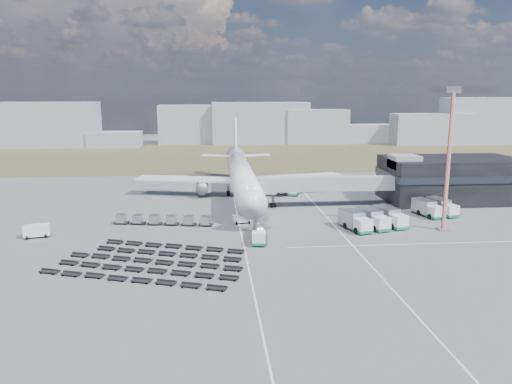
{
  "coord_description": "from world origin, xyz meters",
  "views": [
    {
      "loc": [
        -6.98,
        -85.36,
        25.3
      ],
      "look_at": [
        2.22,
        18.26,
        4.0
      ],
      "focal_mm": 35.0,
      "sensor_mm": 36.0,
      "label": 1
    }
  ],
  "objects": [
    {
      "name": "service_trucks_near",
      "position": [
        22.75,
        2.51,
        1.73
      ],
      "size": [
        12.26,
        10.51,
        3.19
      ],
      "rotation": [
        0.0,
        0.0,
        0.28
      ],
      "color": "white",
      "rests_on": "ground"
    },
    {
      "name": "floodlight_mast",
      "position": [
        35.24,
        -0.14,
        13.02
      ],
      "size": [
        2.48,
        2.01,
        25.98
      ],
      "rotation": [
        0.0,
        0.0,
        -0.31
      ],
      "color": "#C13B1F",
      "rests_on": "ground"
    },
    {
      "name": "service_trucks_far",
      "position": [
        38.44,
        10.62,
        1.63
      ],
      "size": [
        7.92,
        8.8,
        3.01
      ],
      "rotation": [
        0.0,
        0.0,
        0.26
      ],
      "color": "white",
      "rests_on": "ground"
    },
    {
      "name": "jet_bridge",
      "position": [
        15.9,
        20.42,
        5.05
      ],
      "size": [
        30.3,
        3.8,
        7.05
      ],
      "color": "#939399",
      "rests_on": "ground"
    },
    {
      "name": "catering_truck",
      "position": [
        13.02,
        33.92,
        1.33
      ],
      "size": [
        3.9,
        6.11,
        2.6
      ],
      "rotation": [
        0.0,
        0.0,
        -0.3
      ],
      "color": "white",
      "rests_on": "ground"
    },
    {
      "name": "fuel_tanker",
      "position": [
        0.85,
        -3.18,
        1.46
      ],
      "size": [
        3.22,
        9.21,
        2.92
      ],
      "rotation": [
        0.0,
        0.0,
        -0.11
      ],
      "color": "white",
      "rests_on": "ground"
    },
    {
      "name": "utility_van",
      "position": [
        -37.77,
        1.56,
        1.14
      ],
      "size": [
        4.65,
        3.0,
        2.29
      ],
      "primitive_type": "cube",
      "rotation": [
        0.0,
        0.0,
        0.27
      ],
      "color": "white",
      "rests_on": "ground"
    },
    {
      "name": "lane_markings",
      "position": [
        9.77,
        3.0,
        0.01
      ],
      "size": [
        47.12,
        110.0,
        0.01
      ],
      "color": "silver",
      "rests_on": "ground"
    },
    {
      "name": "grass_strip",
      "position": [
        0.0,
        110.0,
        0.01
      ],
      "size": [
        420.0,
        90.0,
        0.01
      ],
      "primitive_type": "cube",
      "color": "brown",
      "rests_on": "ground"
    },
    {
      "name": "baggage_dollies",
      "position": [
        -16.05,
        -13.71,
        0.32
      ],
      "size": [
        30.42,
        24.03,
        0.64
      ],
      "rotation": [
        0.0,
        0.0,
        -0.33
      ],
      "color": "black",
      "rests_on": "ground"
    },
    {
      "name": "ground",
      "position": [
        0.0,
        0.0,
        0.0
      ],
      "size": [
        420.0,
        420.0,
        0.0
      ],
      "primitive_type": "plane",
      "color": "#565659",
      "rests_on": "ground"
    },
    {
      "name": "uld_row",
      "position": [
        -16.53,
        7.94,
        1.04
      ],
      "size": [
        19.09,
        5.01,
        1.74
      ],
      "rotation": [
        0.0,
        0.0,
        -0.18
      ],
      "color": "black",
      "rests_on": "ground"
    },
    {
      "name": "skyline",
      "position": [
        5.14,
        149.35,
        8.42
      ],
      "size": [
        307.62,
        26.93,
        21.85
      ],
      "color": "#989BA5",
      "rests_on": "ground"
    },
    {
      "name": "terminal",
      "position": [
        47.77,
        23.96,
        5.25
      ],
      "size": [
        30.4,
        16.4,
        11.0
      ],
      "color": "black",
      "rests_on": "ground"
    },
    {
      "name": "airliner",
      "position": [
        0.0,
        32.38,
        5.29
      ],
      "size": [
        51.59,
        64.53,
        17.62
      ],
      "color": "white",
      "rests_on": "ground"
    },
    {
      "name": "pushback_tug",
      "position": [
        -1.42,
        8.0,
        0.78
      ],
      "size": [
        3.79,
        2.47,
        1.57
      ],
      "primitive_type": "cube",
      "rotation": [
        0.0,
        0.0,
        0.14
      ],
      "color": "white",
      "rests_on": "ground"
    }
  ]
}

